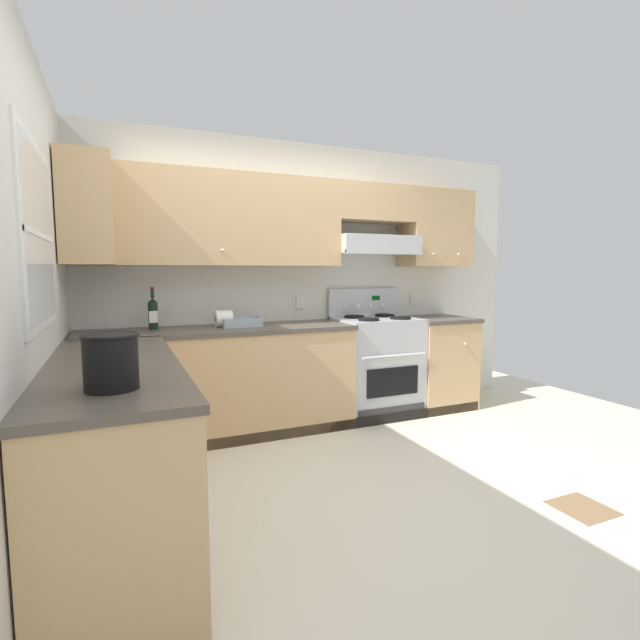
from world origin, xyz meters
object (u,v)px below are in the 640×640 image
at_px(stove, 376,365).
at_px(wine_bottle, 153,313).
at_px(bowl, 241,323).
at_px(bucket, 111,360).
at_px(paper_towel_roll, 224,319).

relative_size(stove, wine_bottle, 3.52).
relative_size(stove, bowl, 3.69).
bearing_deg(bucket, paper_towel_roll, 65.99).
bearing_deg(wine_bottle, stove, -3.19).
xyz_separation_m(stove, paper_towel_roll, (-1.45, 0.05, 0.50)).
bearing_deg(stove, bowl, 178.82).
height_order(wine_bottle, bucket, wine_bottle).
bearing_deg(paper_towel_roll, bowl, -9.60).
bearing_deg(stove, bucket, -141.16).
xyz_separation_m(wine_bottle, bowl, (0.69, -0.08, -0.11)).
bearing_deg(paper_towel_roll, stove, -2.02).
distance_m(stove, bowl, 1.38).
distance_m(wine_bottle, bucket, 1.98).
relative_size(wine_bottle, bowl, 1.05).
bearing_deg(bowl, wine_bottle, 173.05).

